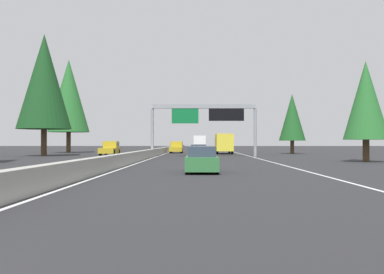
# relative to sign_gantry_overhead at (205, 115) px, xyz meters

# --- Properties ---
(ground_plane) EXTENTS (320.00, 320.00, 0.00)m
(ground_plane) POSITION_rel_sign_gantry_overhead_xyz_m (9.70, 6.04, -4.99)
(ground_plane) COLOR #262628
(median_barrier) EXTENTS (180.00, 0.56, 0.90)m
(median_barrier) POSITION_rel_sign_gantry_overhead_xyz_m (29.70, 6.34, -4.54)
(median_barrier) COLOR #9E9B93
(median_barrier) RESTS_ON ground
(shoulder_stripe_right) EXTENTS (160.00, 0.16, 0.01)m
(shoulder_stripe_right) POSITION_rel_sign_gantry_overhead_xyz_m (19.70, -5.48, -4.99)
(shoulder_stripe_right) COLOR silver
(shoulder_stripe_right) RESTS_ON ground
(shoulder_stripe_median) EXTENTS (160.00, 0.16, 0.01)m
(shoulder_stripe_median) POSITION_rel_sign_gantry_overhead_xyz_m (19.70, 5.79, -4.99)
(shoulder_stripe_median) COLOR silver
(shoulder_stripe_median) RESTS_ON ground
(sign_gantry_overhead) EXTENTS (0.50, 12.68, 6.27)m
(sign_gantry_overhead) POSITION_rel_sign_gantry_overhead_xyz_m (0.00, 0.00, 0.00)
(sign_gantry_overhead) COLOR gray
(sign_gantry_overhead) RESTS_ON ground
(sedan_distant_b) EXTENTS (4.40, 1.80, 1.47)m
(sedan_distant_b) POSITION_rel_sign_gantry_overhead_xyz_m (-29.08, 0.65, -4.31)
(sedan_distant_b) COLOR #2D6B38
(sedan_distant_b) RESTS_ON ground
(sedan_near_center) EXTENTS (4.40, 1.80, 1.47)m
(sedan_near_center) POSITION_rel_sign_gantry_overhead_xyz_m (-8.45, 0.82, -4.31)
(sedan_near_center) COLOR white
(sedan_near_center) RESTS_ON ground
(sedan_far_right) EXTENTS (4.40, 1.80, 1.47)m
(sedan_far_right) POSITION_rel_sign_gantry_overhead_xyz_m (-0.12, 0.72, -4.31)
(sedan_far_right) COLOR #2D6B38
(sedan_far_right) RESTS_ON ground
(bus_mid_center) EXTENTS (11.50, 2.55, 3.10)m
(bus_mid_center) POSITION_rel_sign_gantry_overhead_xyz_m (43.99, 0.50, -3.28)
(bus_mid_center) COLOR white
(bus_mid_center) RESTS_ON ground
(pickup_far_center) EXTENTS (5.60, 2.00, 1.86)m
(pickup_far_center) POSITION_rel_sign_gantry_overhead_xyz_m (19.54, 4.36, -4.08)
(pickup_far_center) COLOR #AD931E
(pickup_far_center) RESTS_ON ground
(box_truck_far_left) EXTENTS (8.50, 2.40, 2.95)m
(box_truck_far_left) POSITION_rel_sign_gantry_overhead_xyz_m (13.62, -2.99, -3.38)
(box_truck_far_left) COLOR gold
(box_truck_far_left) RESTS_ON ground
(minivan_near_right) EXTENTS (5.00, 1.95, 1.69)m
(minivan_near_right) POSITION_rel_sign_gantry_overhead_xyz_m (65.84, 0.65, -4.04)
(minivan_near_right) COLOR slate
(minivan_near_right) RESTS_ON ground
(oncoming_near) EXTENTS (5.60, 2.00, 1.86)m
(oncoming_near) POSITION_rel_sign_gantry_overhead_xyz_m (6.84, 12.69, -4.08)
(oncoming_near) COLOR #AD931E
(oncoming_near) RESTS_ON ground
(conifer_right_near) EXTENTS (3.89, 3.89, 8.84)m
(conifer_right_near) POSITION_rel_sign_gantry_overhead_xyz_m (-14.68, -13.81, 0.37)
(conifer_right_near) COLOR #4C3823
(conifer_right_near) RESTS_ON ground
(conifer_right_mid) EXTENTS (3.96, 3.96, 9.00)m
(conifer_right_mid) POSITION_rel_sign_gantry_overhead_xyz_m (14.32, -13.33, 0.47)
(conifer_right_mid) COLOR #4C3823
(conifer_right_mid) RESTS_ON ground
(conifer_left_near) EXTENTS (6.80, 6.80, 15.45)m
(conifer_left_near) POSITION_rel_sign_gantry_overhead_xyz_m (2.78, 20.32, 4.41)
(conifer_left_near) COLOR #4C3823
(conifer_left_near) RESTS_ON ground
(conifer_left_mid) EXTENTS (6.89, 6.89, 15.66)m
(conifer_left_mid) POSITION_rel_sign_gantry_overhead_xyz_m (21.70, 22.54, 4.53)
(conifer_left_mid) COLOR #4C3823
(conifer_left_mid) RESTS_ON ground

